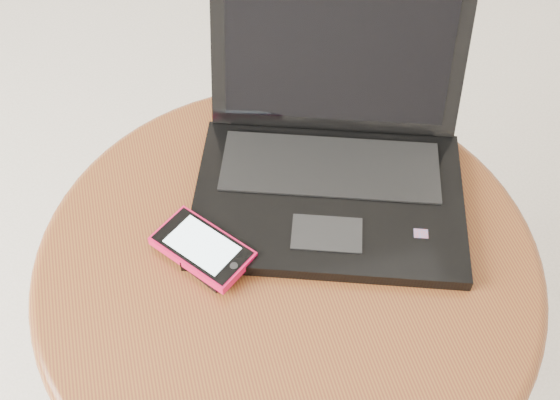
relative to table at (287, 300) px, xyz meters
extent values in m
cylinder|color=#5D3018|center=(0.00, 0.00, -0.15)|extent=(0.10, 0.10, 0.46)
cylinder|color=#622B18|center=(0.00, 0.00, 0.10)|extent=(0.62, 0.62, 0.03)
torus|color=#622B18|center=(0.00, 0.00, 0.10)|extent=(0.65, 0.65, 0.03)
cube|color=black|center=(0.07, 0.07, 0.12)|extent=(0.42, 0.36, 0.02)
cube|color=black|center=(0.09, 0.11, 0.13)|extent=(0.32, 0.21, 0.00)
cube|color=black|center=(0.05, 0.01, 0.13)|extent=(0.10, 0.08, 0.00)
cube|color=red|center=(0.17, -0.03, 0.13)|extent=(0.02, 0.02, 0.00)
cube|color=black|center=(0.13, 0.22, 0.23)|extent=(0.36, 0.20, 0.21)
cube|color=black|center=(0.13, 0.22, 0.23)|extent=(0.31, 0.17, 0.17)
cube|color=black|center=(-0.11, 0.03, 0.12)|extent=(0.12, 0.13, 0.01)
cube|color=#BC084C|center=(-0.14, 0.08, 0.12)|extent=(0.05, 0.04, 0.00)
cube|color=#D60D40|center=(-0.10, 0.03, 0.13)|extent=(0.13, 0.14, 0.01)
cube|color=black|center=(-0.10, 0.03, 0.14)|extent=(0.12, 0.13, 0.00)
cube|color=white|center=(-0.10, 0.03, 0.14)|extent=(0.09, 0.10, 0.00)
cylinder|color=black|center=(-0.07, -0.01, 0.14)|extent=(0.01, 0.01, 0.00)
camera|label=1|loc=(-0.14, -0.48, 0.84)|focal=44.08mm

